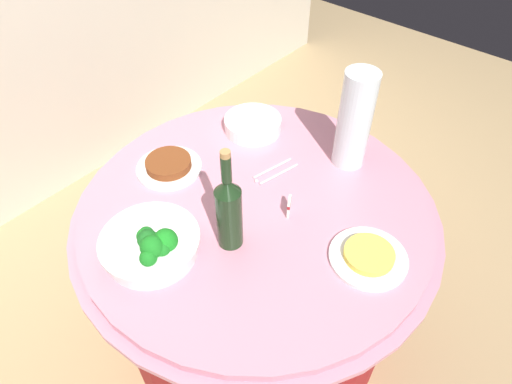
{
  "coord_description": "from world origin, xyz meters",
  "views": [
    {
      "loc": [
        -0.74,
        -0.65,
        1.77
      ],
      "look_at": [
        0.0,
        0.0,
        0.79
      ],
      "focal_mm": 31.82,
      "sensor_mm": 36.0,
      "label": 1
    }
  ],
  "objects_px": {
    "wine_bottle": "(229,211)",
    "food_plate_stir_fry": "(169,165)",
    "broccoli_bowl": "(152,245)",
    "decorative_fruit_vase": "(354,124)",
    "serving_tongs": "(274,172)",
    "plate_stack": "(253,124)",
    "food_plate_fried_egg": "(369,256)",
    "label_placard_front": "(289,206)"
  },
  "relations": [
    {
      "from": "serving_tongs",
      "to": "food_plate_fried_egg",
      "type": "bearing_deg",
      "value": -103.72
    },
    {
      "from": "plate_stack",
      "to": "food_plate_fried_egg",
      "type": "xyz_separation_m",
      "value": [
        -0.24,
        -0.64,
        -0.01
      ]
    },
    {
      "from": "decorative_fruit_vase",
      "to": "food_plate_stir_fry",
      "type": "distance_m",
      "value": 0.63
    },
    {
      "from": "food_plate_fried_egg",
      "to": "label_placard_front",
      "type": "distance_m",
      "value": 0.28
    },
    {
      "from": "plate_stack",
      "to": "wine_bottle",
      "type": "distance_m",
      "value": 0.55
    },
    {
      "from": "broccoli_bowl",
      "to": "decorative_fruit_vase",
      "type": "height_order",
      "value": "decorative_fruit_vase"
    },
    {
      "from": "food_plate_fried_egg",
      "to": "food_plate_stir_fry",
      "type": "distance_m",
      "value": 0.71
    },
    {
      "from": "wine_bottle",
      "to": "food_plate_fried_egg",
      "type": "relative_size",
      "value": 1.53
    },
    {
      "from": "serving_tongs",
      "to": "wine_bottle",
      "type": "bearing_deg",
      "value": -163.57
    },
    {
      "from": "broccoli_bowl",
      "to": "decorative_fruit_vase",
      "type": "bearing_deg",
      "value": -15.3
    },
    {
      "from": "label_placard_front",
      "to": "wine_bottle",
      "type": "bearing_deg",
      "value": 163.54
    },
    {
      "from": "plate_stack",
      "to": "decorative_fruit_vase",
      "type": "bearing_deg",
      "value": -77.2
    },
    {
      "from": "wine_bottle",
      "to": "label_placard_front",
      "type": "relative_size",
      "value": 6.11
    },
    {
      "from": "decorative_fruit_vase",
      "to": "wine_bottle",
      "type": "bearing_deg",
      "value": 173.45
    },
    {
      "from": "plate_stack",
      "to": "label_placard_front",
      "type": "height_order",
      "value": "label_placard_front"
    },
    {
      "from": "decorative_fruit_vase",
      "to": "serving_tongs",
      "type": "height_order",
      "value": "decorative_fruit_vase"
    },
    {
      "from": "broccoli_bowl",
      "to": "food_plate_stir_fry",
      "type": "relative_size",
      "value": 1.27
    },
    {
      "from": "broccoli_bowl",
      "to": "label_placard_front",
      "type": "xyz_separation_m",
      "value": [
        0.37,
        -0.19,
        -0.01
      ]
    },
    {
      "from": "broccoli_bowl",
      "to": "decorative_fruit_vase",
      "type": "relative_size",
      "value": 0.82
    },
    {
      "from": "plate_stack",
      "to": "food_plate_fried_egg",
      "type": "height_order",
      "value": "plate_stack"
    },
    {
      "from": "food_plate_fried_egg",
      "to": "food_plate_stir_fry",
      "type": "relative_size",
      "value": 1.0
    },
    {
      "from": "wine_bottle",
      "to": "decorative_fruit_vase",
      "type": "relative_size",
      "value": 0.99
    },
    {
      "from": "food_plate_fried_egg",
      "to": "decorative_fruit_vase",
      "type": "bearing_deg",
      "value": 40.68
    },
    {
      "from": "food_plate_stir_fry",
      "to": "label_placard_front",
      "type": "distance_m",
      "value": 0.44
    },
    {
      "from": "broccoli_bowl",
      "to": "food_plate_fried_egg",
      "type": "bearing_deg",
      "value": -50.74
    },
    {
      "from": "broccoli_bowl",
      "to": "serving_tongs",
      "type": "distance_m",
      "value": 0.49
    },
    {
      "from": "decorative_fruit_vase",
      "to": "food_plate_stir_fry",
      "type": "height_order",
      "value": "decorative_fruit_vase"
    },
    {
      "from": "plate_stack",
      "to": "label_placard_front",
      "type": "distance_m",
      "value": 0.44
    },
    {
      "from": "label_placard_front",
      "to": "decorative_fruit_vase",
      "type": "bearing_deg",
      "value": -0.31
    },
    {
      "from": "serving_tongs",
      "to": "food_plate_fried_egg",
      "type": "distance_m",
      "value": 0.44
    },
    {
      "from": "plate_stack",
      "to": "decorative_fruit_vase",
      "type": "height_order",
      "value": "decorative_fruit_vase"
    },
    {
      "from": "wine_bottle",
      "to": "food_plate_stir_fry",
      "type": "bearing_deg",
      "value": 76.2
    },
    {
      "from": "serving_tongs",
      "to": "food_plate_fried_egg",
      "type": "height_order",
      "value": "food_plate_fried_egg"
    },
    {
      "from": "serving_tongs",
      "to": "food_plate_stir_fry",
      "type": "bearing_deg",
      "value": 127.82
    },
    {
      "from": "plate_stack",
      "to": "food_plate_fried_egg",
      "type": "distance_m",
      "value": 0.68
    },
    {
      "from": "plate_stack",
      "to": "broccoli_bowl",
      "type": "bearing_deg",
      "value": -164.59
    },
    {
      "from": "decorative_fruit_vase",
      "to": "serving_tongs",
      "type": "distance_m",
      "value": 0.3
    },
    {
      "from": "label_placard_front",
      "to": "plate_stack",
      "type": "bearing_deg",
      "value": 55.93
    },
    {
      "from": "food_plate_fried_egg",
      "to": "label_placard_front",
      "type": "height_order",
      "value": "label_placard_front"
    },
    {
      "from": "wine_bottle",
      "to": "food_plate_fried_egg",
      "type": "bearing_deg",
      "value": -58.62
    },
    {
      "from": "wine_bottle",
      "to": "serving_tongs",
      "type": "xyz_separation_m",
      "value": [
        0.31,
        0.09,
        -0.12
      ]
    },
    {
      "from": "plate_stack",
      "to": "food_plate_stir_fry",
      "type": "xyz_separation_m",
      "value": [
        -0.35,
        0.07,
        -0.01
      ]
    }
  ]
}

